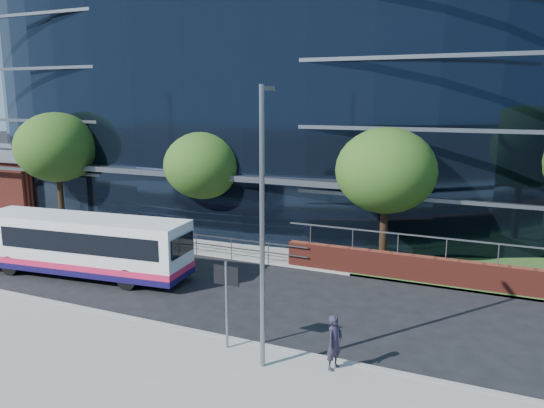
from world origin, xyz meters
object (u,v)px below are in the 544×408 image
at_px(tree_far_a, 57,147).
at_px(tree_far_c, 386,171).
at_px(pedestrian, 335,342).
at_px(street_sign, 226,286).
at_px(city_bus, 85,245).
at_px(streetlight_east, 263,222).
at_px(tree_far_b, 203,166).
at_px(brick_pavilion, 17,177).

bearing_deg(tree_far_a, tree_far_c, 0.00).
bearing_deg(pedestrian, street_sign, 108.16).
distance_m(tree_far_c, city_bus, 13.94).
relative_size(tree_far_a, streetlight_east, 0.87).
xyz_separation_m(tree_far_b, pedestrian, (10.94, -11.00, -3.25)).
height_order(tree_far_a, pedestrian, tree_far_a).
distance_m(tree_far_b, city_bus, 7.98).
distance_m(street_sign, streetlight_east, 2.80).
distance_m(streetlight_east, city_bus, 12.04).
bearing_deg(street_sign, streetlight_east, -21.36).
height_order(street_sign, pedestrian, street_sign).
bearing_deg(streetlight_east, pedestrian, 19.17).
distance_m(brick_pavilion, tree_far_c, 29.46).
relative_size(tree_far_a, tree_far_b, 1.15).
bearing_deg(street_sign, tree_far_a, 148.83).
xyz_separation_m(tree_far_a, pedestrian, (20.94, -10.50, -3.91)).
distance_m(brick_pavilion, pedestrian, 33.50).
xyz_separation_m(street_sign, pedestrian, (3.44, 0.09, -1.19)).
bearing_deg(brick_pavilion, tree_far_a, -26.55).
height_order(tree_far_a, city_bus, tree_far_a).
bearing_deg(street_sign, city_bus, 157.57).
relative_size(street_sign, tree_far_b, 0.46).
xyz_separation_m(street_sign, tree_far_a, (-17.50, 10.59, 2.71)).
bearing_deg(street_sign, pedestrian, 1.46).
bearing_deg(tree_far_c, city_bus, -150.18).
height_order(tree_far_c, city_bus, tree_far_c).
xyz_separation_m(street_sign, city_bus, (-9.28, 3.83, -0.73)).
xyz_separation_m(street_sign, streetlight_east, (1.50, -0.59, 2.29)).
bearing_deg(city_bus, tree_far_c, 23.96).
bearing_deg(tree_far_a, streetlight_east, -30.46).
height_order(brick_pavilion, street_sign, brick_pavilion).
xyz_separation_m(tree_far_b, streetlight_east, (9.00, -11.67, 0.23)).
bearing_deg(tree_far_b, tree_far_c, -2.86).
height_order(brick_pavilion, streetlight_east, streetlight_east).
height_order(tree_far_c, streetlight_east, streetlight_east).
bearing_deg(pedestrian, city_bus, 90.30).
xyz_separation_m(tree_far_c, pedestrian, (0.94, -10.50, -3.58)).
bearing_deg(tree_far_c, tree_far_a, 180.00).
xyz_separation_m(street_sign, tree_far_c, (2.50, 10.59, 2.39)).
bearing_deg(city_bus, streetlight_east, -28.14).
bearing_deg(city_bus, tree_far_b, 70.33).
height_order(streetlight_east, pedestrian, streetlight_east).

